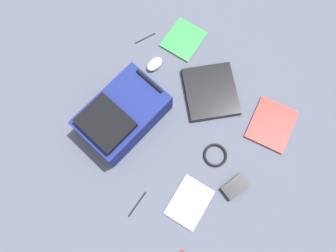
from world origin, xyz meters
name	(u,v)px	position (x,y,z in m)	size (l,w,h in m)	color
ground_plane	(176,125)	(0.00, 0.00, 0.00)	(3.34, 3.34, 0.00)	#4C5160
backpack	(122,115)	(-0.23, -0.16, 0.08)	(0.30, 0.45, 0.19)	navy
laptop	(211,92)	(0.02, 0.26, 0.02)	(0.41, 0.41, 0.03)	black
book_manual	(189,202)	(0.31, -0.26, 0.01)	(0.20, 0.25, 0.01)	silver
book_blue	(272,124)	(0.38, 0.33, 0.01)	(0.27, 0.30, 0.02)	silver
book_comic	(184,39)	(-0.30, 0.42, 0.01)	(0.22, 0.24, 0.01)	silver
computer_mouse	(154,64)	(-0.32, 0.18, 0.02)	(0.06, 0.10, 0.04)	silver
cable_coil	(215,155)	(0.26, 0.01, 0.01)	(0.12, 0.12, 0.01)	black
power_brick	(235,187)	(0.43, -0.06, 0.01)	(0.08, 0.13, 0.03)	black
pen_black	(145,38)	(-0.47, 0.28, 0.00)	(0.01, 0.01, 0.13)	black
pen_blue	(137,204)	(0.12, -0.44, 0.00)	(0.01, 0.01, 0.14)	black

